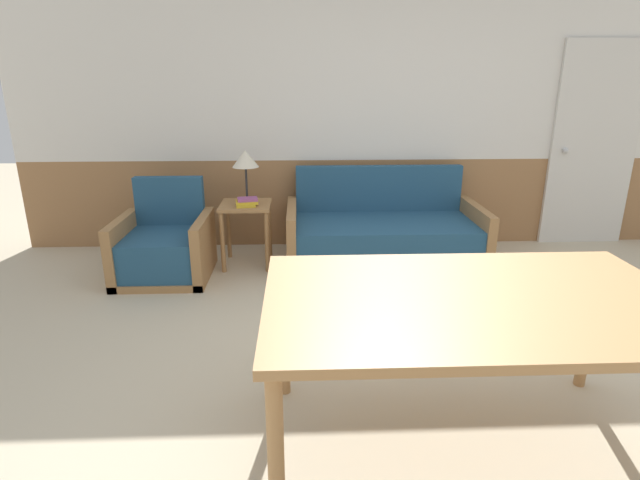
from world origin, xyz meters
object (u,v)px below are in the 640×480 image
at_px(armchair, 165,249).
at_px(side_table, 246,217).
at_px(couch, 383,236).
at_px(dining_table, 474,310).
at_px(table_lamp, 245,161).

bearing_deg(armchair, side_table, 15.31).
height_order(couch, side_table, couch).
bearing_deg(armchair, dining_table, -54.59).
xyz_separation_m(armchair, dining_table, (1.90, -2.22, 0.46)).
distance_m(armchair, table_lamp, 1.04).
relative_size(couch, dining_table, 1.00).
xyz_separation_m(side_table, table_lamp, (0.01, 0.08, 0.49)).
bearing_deg(table_lamp, armchair, -154.22).
relative_size(side_table, table_lamp, 1.23).
height_order(armchair, table_lamp, table_lamp).
bearing_deg(couch, armchair, -171.31).
distance_m(table_lamp, dining_table, 2.84).
height_order(couch, dining_table, couch).
bearing_deg(couch, table_lamp, 178.35).
xyz_separation_m(couch, table_lamp, (-1.25, 0.04, 0.70)).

